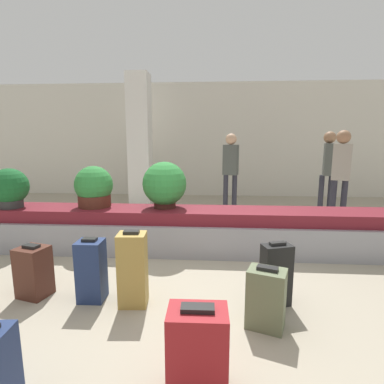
# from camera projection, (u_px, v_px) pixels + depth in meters

# --- Properties ---
(ground_plane) EXTENTS (18.00, 18.00, 0.00)m
(ground_plane) POSITION_uv_depth(u_px,v_px,m) (183.00, 300.00, 3.06)
(ground_plane) COLOR #9E937F
(back_wall) EXTENTS (18.00, 0.06, 3.20)m
(back_wall) POSITION_uv_depth(u_px,v_px,m) (203.00, 140.00, 8.59)
(back_wall) COLOR beige
(back_wall) RESTS_ON ground_plane
(carousel) EXTENTS (7.47, 0.77, 0.62)m
(carousel) POSITION_uv_depth(u_px,v_px,m) (192.00, 231.00, 4.40)
(carousel) COLOR gray
(carousel) RESTS_ON ground_plane
(pillar) EXTENTS (0.53, 0.53, 3.20)m
(pillar) POSITION_uv_depth(u_px,v_px,m) (140.00, 140.00, 7.42)
(pillar) COLOR silver
(pillar) RESTS_ON ground_plane
(suitcase_0) EXTENTS (0.28, 0.24, 0.76)m
(suitcase_0) POSITION_uv_depth(u_px,v_px,m) (133.00, 269.00, 2.92)
(suitcase_0) COLOR #A3843D
(suitcase_0) RESTS_ON ground_plane
(suitcase_1) EXTENTS (0.37, 0.32, 0.56)m
(suitcase_1) POSITION_uv_depth(u_px,v_px,m) (266.00, 298.00, 2.58)
(suitcase_1) COLOR #5B6647
(suitcase_1) RESTS_ON ground_plane
(suitcase_2) EXTENTS (0.32, 0.24, 0.65)m
(suitcase_2) POSITION_uv_depth(u_px,v_px,m) (276.00, 275.00, 2.93)
(suitcase_2) COLOR black
(suitcase_2) RESTS_ON ground_plane
(suitcase_3) EXTENTS (0.39, 0.27, 0.60)m
(suitcase_3) POSITION_uv_depth(u_px,v_px,m) (197.00, 351.00, 1.91)
(suitcase_3) COLOR maroon
(suitcase_3) RESTS_ON ground_plane
(suitcase_4) EXTENTS (0.26, 0.24, 0.65)m
(suitcase_4) POSITION_uv_depth(u_px,v_px,m) (91.00, 270.00, 3.02)
(suitcase_4) COLOR navy
(suitcase_4) RESTS_ON ground_plane
(suitcase_5) EXTENTS (0.35, 0.32, 0.56)m
(suitcase_5) POSITION_uv_depth(u_px,v_px,m) (34.00, 271.00, 3.10)
(suitcase_5) COLOR #472319
(suitcase_5) RESTS_ON ground_plane
(potted_plant_0) EXTENTS (0.53, 0.53, 0.58)m
(potted_plant_0) POSITION_uv_depth(u_px,v_px,m) (10.00, 188.00, 4.38)
(potted_plant_0) COLOR #2D2D2D
(potted_plant_0) RESTS_ON carousel
(potted_plant_1) EXTENTS (0.64, 0.64, 0.68)m
(potted_plant_1) POSITION_uv_depth(u_px,v_px,m) (165.00, 185.00, 4.37)
(potted_plant_1) COLOR #381914
(potted_plant_1) RESTS_ON carousel
(potted_plant_2) EXTENTS (0.56, 0.56, 0.61)m
(potted_plant_2) POSITION_uv_depth(u_px,v_px,m) (94.00, 188.00, 4.46)
(potted_plant_2) COLOR #4C2319
(potted_plant_2) RESTS_ON carousel
(traveler_0) EXTENTS (0.36, 0.28, 1.75)m
(traveler_0) POSITION_uv_depth(u_px,v_px,m) (231.00, 165.00, 6.67)
(traveler_0) COLOR #282833
(traveler_0) RESTS_ON ground_plane
(traveler_1) EXTENTS (0.31, 0.36, 1.79)m
(traveler_1) POSITION_uv_depth(u_px,v_px,m) (328.00, 165.00, 6.43)
(traveler_1) COLOR #282833
(traveler_1) RESTS_ON ground_plane
(traveler_2) EXTENTS (0.36, 0.28, 1.79)m
(traveler_2) POSITION_uv_depth(u_px,v_px,m) (341.00, 168.00, 5.63)
(traveler_2) COLOR #282833
(traveler_2) RESTS_ON ground_plane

